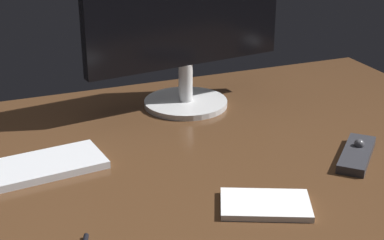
# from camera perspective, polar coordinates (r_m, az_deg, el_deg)

# --- Properties ---
(desk) EXTENTS (1.40, 0.84, 0.02)m
(desk) POSITION_cam_1_polar(r_m,az_deg,el_deg) (1.23, -0.69, -3.17)
(desk) COLOR #4C301C
(desk) RESTS_ON ground
(monitor) EXTENTS (0.49, 0.20, 0.43)m
(monitor) POSITION_cam_1_polar(r_m,az_deg,el_deg) (1.38, -0.65, 10.75)
(monitor) COLOR silver
(monitor) RESTS_ON desk
(keyboard) EXTENTS (0.35, 0.15, 0.01)m
(keyboard) POSITION_cam_1_polar(r_m,az_deg,el_deg) (1.16, -16.78, -4.83)
(keyboard) COLOR silver
(keyboard) RESTS_ON desk
(media_remote) EXTENTS (0.15, 0.15, 0.03)m
(media_remote) POSITION_cam_1_polar(r_m,az_deg,el_deg) (1.22, 15.50, -3.13)
(media_remote) COLOR #2D2D33
(media_remote) RESTS_ON desk
(notepad) EXTENTS (0.18, 0.15, 0.01)m
(notepad) POSITION_cam_1_polar(r_m,az_deg,el_deg) (1.02, 7.05, -8.04)
(notepad) COLOR white
(notepad) RESTS_ON desk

